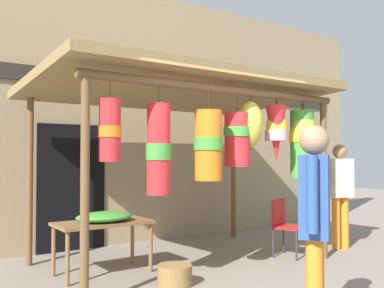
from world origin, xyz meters
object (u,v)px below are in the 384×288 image
Objects in this scene: folding_chair at (285,222)px; wicker_basket_by_table at (175,275)px; display_table at (103,228)px; flower_heap_on_table at (106,217)px; customer_foreground at (340,187)px; vendor_in_orange at (315,214)px.

folding_chair is 2.21m from wicker_basket_by_table.
display_table is 1.15m from wicker_basket_by_table.
display_table is 1.64× the size of flower_heap_on_table.
folding_chair reaches higher than flower_heap_on_table.
folding_chair is 1.23m from customer_foreground.
vendor_in_orange is at bearing -88.72° from wicker_basket_by_table.
folding_chair is 0.50× the size of customer_foreground.
wicker_basket_by_table is at bearing -177.25° from customer_foreground.
display_table is 2.97× the size of wicker_basket_by_table.
folding_chair is 0.48× the size of vendor_in_orange.
display_table reaches higher than wicker_basket_by_table.
display_table is at bearing 100.35° from flower_heap_on_table.
customer_foreground is at bearing 2.75° from wicker_basket_by_table.
vendor_in_orange is 1.03× the size of customer_foreground.
folding_chair reaches higher than wicker_basket_by_table.
wicker_basket_by_table is 0.23× the size of vendor_in_orange.
folding_chair is 3.16m from vendor_in_orange.
customer_foreground is (3.75, -0.78, 0.41)m from display_table.
wicker_basket_by_table is 2.18m from vendor_in_orange.
display_table is 3.00m from vendor_in_orange.
flower_heap_on_table is 3.82m from customer_foreground.
vendor_in_orange is at bearing -79.93° from flower_heap_on_table.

